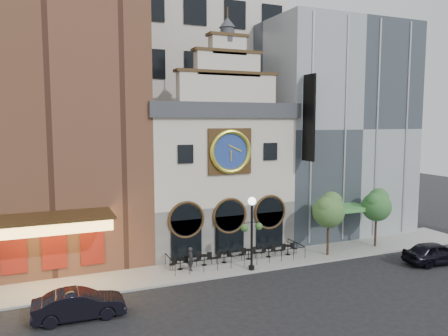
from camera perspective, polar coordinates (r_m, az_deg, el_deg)
The scene contains 19 objects.
ground at distance 32.23m, azimuth 3.59°, elevation -13.63°, with size 120.00×120.00×0.00m, color black.
sidewalk at distance 34.34m, azimuth 1.70°, elevation -12.23°, with size 44.00×5.00×0.15m, color gray.
clock_building at distance 37.74m, azimuth -1.60°, elevation -0.26°, with size 12.60×8.78×18.65m.
theater_building at distance 37.17m, azimuth -22.16°, elevation 8.33°, with size 14.00×15.60×25.00m.
retail_building at distance 45.63m, azimuth 12.84°, elevation 5.05°, with size 14.00×14.40×20.00m.
office_tower at distance 49.90m, azimuth -6.91°, elevation 16.62°, with size 20.00×16.00×40.00m, color beige.
cafe_railing at distance 34.18m, azimuth 1.70°, elevation -11.39°, with size 10.60×2.60×0.90m, color black, non-canonical shape.
bistro_0 at distance 32.61m, azimuth -5.74°, elevation -12.27°, with size 1.58×0.68×0.90m.
bistro_1 at distance 33.37m, azimuth -2.60°, elevation -11.81°, with size 1.58×0.68×0.90m.
bistro_2 at distance 33.91m, azimuth 0.00°, elevation -11.51°, with size 1.58×0.68×0.90m.
bistro_3 at distance 34.76m, azimuth 3.23°, elevation -11.07°, with size 1.58×0.68×0.90m.
bistro_4 at distance 35.40m, azimuth 5.83°, elevation -10.77°, with size 1.58×0.68×0.90m.
bistro_5 at distance 36.17m, azimuth 8.34°, elevation -10.44°, with size 1.58×0.68×0.90m.
car_right at distance 37.65m, azimuth 25.89°, elevation -9.95°, with size 2.02×5.03×1.71m, color black.
car_left at distance 26.48m, azimuth -18.40°, elevation -16.56°, with size 1.73×4.95×1.63m, color black.
pedestrian at distance 32.22m, azimuth -4.35°, elevation -11.73°, with size 0.63×0.41×1.73m, color black.
lamppost at distance 31.67m, azimuth 3.65°, elevation -7.45°, with size 1.71×0.60×5.35m.
tree_left at distance 36.03m, azimuth 13.53°, elevation -5.26°, with size 2.64×2.54×5.09m.
tree_right at distance 39.70m, azimuth 19.32°, elevation -4.50°, with size 2.59×2.49×4.98m.
Camera 1 is at (-13.47, -27.17, 10.90)m, focal length 35.00 mm.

